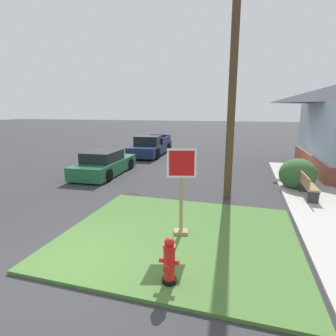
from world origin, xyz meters
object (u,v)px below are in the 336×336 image
(stop_sign, at_px, (181,193))
(manhole_cover, at_px, (132,196))
(fire_hydrant, at_px, (169,262))
(street_bench, at_px, (307,185))
(parked_sedan_green, at_px, (105,164))
(pickup_truck_navy, at_px, (151,147))
(utility_pole, at_px, (233,69))

(stop_sign, distance_m, manhole_cover, 4.00)
(fire_hydrant, distance_m, manhole_cover, 5.64)
(stop_sign, bearing_deg, street_bench, 47.28)
(fire_hydrant, distance_m, parked_sedan_green, 9.62)
(stop_sign, xyz_separation_m, street_bench, (3.81, 4.12, -0.61))
(pickup_truck_navy, relative_size, utility_pole, 0.62)
(fire_hydrant, distance_m, pickup_truck_navy, 15.17)
(fire_hydrant, relative_size, street_bench, 0.60)
(parked_sedan_green, bearing_deg, pickup_truck_navy, 87.68)
(street_bench, bearing_deg, manhole_cover, -168.13)
(parked_sedan_green, bearing_deg, stop_sign, -46.41)
(pickup_truck_navy, bearing_deg, street_bench, -41.66)
(manhole_cover, bearing_deg, pickup_truck_navy, 105.25)
(stop_sign, height_order, utility_pole, utility_pole)
(street_bench, bearing_deg, fire_hydrant, -119.89)
(fire_hydrant, bearing_deg, street_bench, 60.11)
(fire_hydrant, xyz_separation_m, street_bench, (3.55, 6.17, 0.07))
(stop_sign, height_order, parked_sedan_green, stop_sign)
(parked_sedan_green, distance_m, utility_pole, 7.90)
(fire_hydrant, height_order, stop_sign, stop_sign)
(utility_pole, bearing_deg, pickup_truck_navy, 125.85)
(parked_sedan_green, relative_size, pickup_truck_navy, 0.81)
(manhole_cover, distance_m, utility_pole, 5.95)
(fire_hydrant, distance_m, stop_sign, 2.17)
(pickup_truck_navy, xyz_separation_m, street_bench, (8.98, -7.99, -0.03))
(parked_sedan_green, relative_size, utility_pole, 0.50)
(stop_sign, bearing_deg, pickup_truck_navy, 113.13)
(street_bench, xyz_separation_m, utility_pole, (-2.84, -0.51, 4.08))
(manhole_cover, distance_m, pickup_truck_navy, 9.70)
(fire_hydrant, bearing_deg, parked_sedan_green, 126.29)
(manhole_cover, bearing_deg, utility_pole, 13.26)
(pickup_truck_navy, bearing_deg, fire_hydrant, -69.00)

